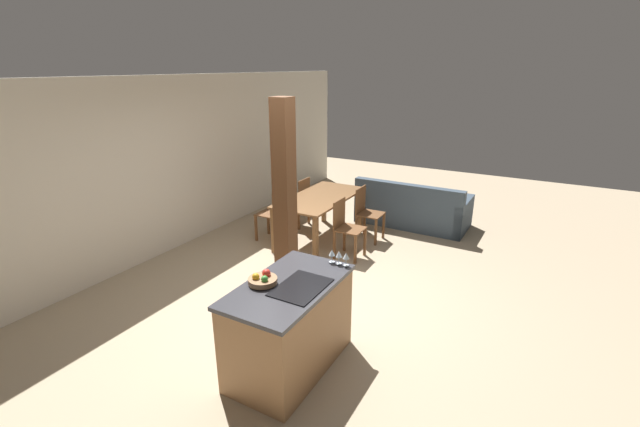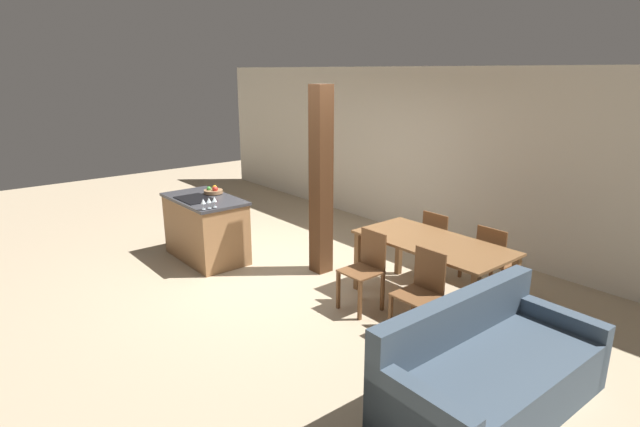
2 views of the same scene
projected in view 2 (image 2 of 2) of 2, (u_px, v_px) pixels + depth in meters
ground_plane at (280, 274)px, 6.69m from camera, size 16.00×16.00×0.00m
wall_back at (421, 153)px, 8.04m from camera, size 11.20×0.08×2.70m
kitchen_island at (206, 228)px, 7.16m from camera, size 1.33×0.75×0.92m
fruit_bowl at (213, 191)px, 7.24m from camera, size 0.27×0.27×0.11m
wine_glass_near at (203, 202)px, 6.38m from camera, size 0.06×0.06×0.14m
wine_glass_middle at (209, 201)px, 6.43m from camera, size 0.06×0.06×0.14m
wine_glass_far at (214, 200)px, 6.48m from camera, size 0.06×0.06×0.14m
dining_table at (432, 250)px, 5.70m from camera, size 1.78×0.89×0.77m
dining_chair_near_left at (365, 268)px, 5.64m from camera, size 0.40×0.40×0.90m
dining_chair_near_right at (421, 292)px, 5.04m from camera, size 0.40×0.40×0.90m
dining_chair_far_left at (439, 243)px, 6.46m from camera, size 0.40×0.40×0.90m
dining_chair_far_right at (495, 260)px, 5.87m from camera, size 0.40×0.40×0.90m
couch at (490, 374)px, 4.01m from camera, size 0.97×2.01×0.85m
timber_post at (321, 182)px, 6.49m from camera, size 0.23×0.23×2.48m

